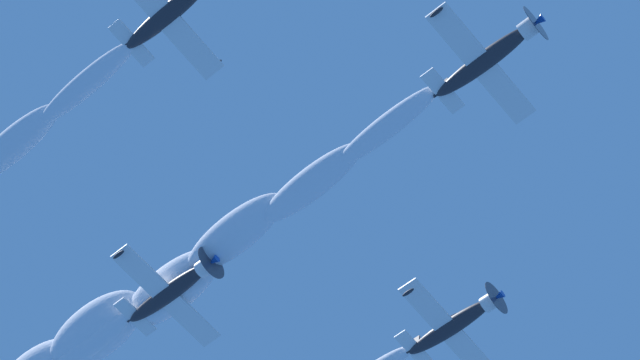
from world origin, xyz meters
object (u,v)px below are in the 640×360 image
airplane_left_wingman (454,325)px  airplane_right_wingman (171,11)px  airplane_lead (488,58)px  airplane_slot_tail (172,291)px

airplane_left_wingman → airplane_right_wingman: bearing=-115.4°
airplane_lead → airplane_slot_tail: size_ratio=1.00×
airplane_lead → airplane_left_wingman: airplane_left_wingman is taller
airplane_lead → airplane_slot_tail: bearing=154.1°
airplane_slot_tail → airplane_right_wingman: bearing=-73.6°
airplane_right_wingman → airplane_slot_tail: size_ratio=1.00×
airplane_right_wingman → airplane_slot_tail: airplane_right_wingman is taller
airplane_left_wingman → airplane_slot_tail: bearing=-156.7°
airplane_left_wingman → airplane_right_wingman: 27.16m
airplane_lead → airplane_slot_tail: airplane_lead is taller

